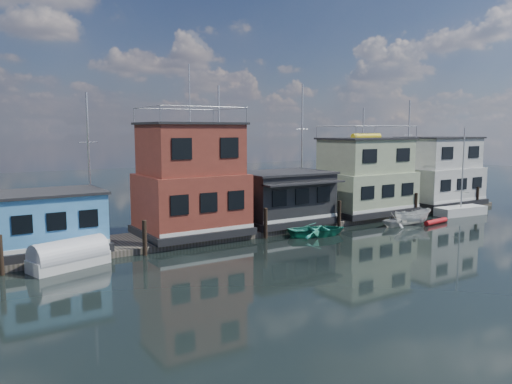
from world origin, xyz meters
TOP-DOWN VIEW (x-y plane):
  - ground at (0.00, 0.00)m, footprint 160.00×160.00m
  - dock at (0.00, 12.00)m, footprint 48.00×5.00m
  - houseboat_blue at (-18.00, 12.00)m, footprint 6.40×4.90m
  - houseboat_red at (-8.50, 12.00)m, footprint 7.40×5.90m
  - houseboat_dark at (-0.50, 11.98)m, footprint 7.40×6.10m
  - houseboat_green at (8.50, 12.00)m, footprint 8.40×5.90m
  - houseboat_white at (18.50, 12.00)m, footprint 8.40×5.90m
  - pilings at (-0.33, 9.20)m, footprint 42.28×0.28m
  - background_masts at (4.76, 18.00)m, footprint 36.40×0.16m
  - tarp_runabout at (-17.60, 8.76)m, footprint 4.64×2.89m
  - motorboat at (8.99, 6.98)m, footprint 3.62×2.02m
  - dinghy_white at (6.95, 7.21)m, footprint 2.41×2.13m
  - red_kayak at (10.89, 6.15)m, footprint 2.96×0.81m
  - dinghy_teal at (-0.28, 7.88)m, footprint 5.03×4.23m
  - day_sailer at (16.49, 7.82)m, footprint 5.21×2.21m

SIDE VIEW (x-z plane):
  - ground at x=0.00m, z-range 0.00..0.00m
  - dock at x=0.00m, z-range 0.00..0.40m
  - red_kayak at x=10.89m, z-range 0.00..0.43m
  - dinghy_teal at x=-0.28m, z-range 0.00..0.89m
  - day_sailer at x=16.49m, z-range -3.54..4.45m
  - dinghy_white at x=6.95m, z-range 0.00..1.17m
  - tarp_runabout at x=-17.60m, z-range -0.22..1.54m
  - motorboat at x=8.99m, z-range 0.00..1.32m
  - pilings at x=-0.33m, z-range 0.00..2.20m
  - houseboat_blue at x=-18.00m, z-range 0.38..4.04m
  - houseboat_dark at x=-0.50m, z-range 0.39..4.45m
  - houseboat_white at x=18.50m, z-range 0.21..6.87m
  - houseboat_green at x=8.50m, z-range 0.03..7.06m
  - houseboat_red at x=-8.50m, z-range -1.83..10.03m
  - background_masts at x=4.76m, z-range -0.45..11.55m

